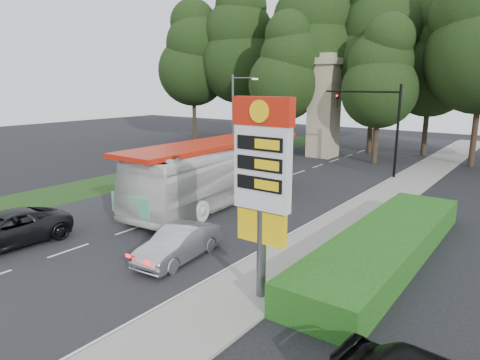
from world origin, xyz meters
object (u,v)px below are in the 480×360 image
Objects in this scene: transit_bus at (217,172)px; sedan_silver at (179,244)px; traffic_signal_mast at (381,117)px; monument at (324,105)px; gas_station_pylon at (262,172)px; suv_charcoal at (5,230)px; streetlight_signs at (235,115)px.

transit_bus is 9.00m from sedan_silver.
monument is at bearing 142.00° from traffic_signal_mast.
gas_station_pylon is 22.29m from traffic_signal_mast.
sedan_silver is (4.32, -7.80, -1.20)m from transit_bus.
sedan_silver is at bearing -76.42° from monument.
traffic_signal_mast is 14.77m from transit_bus.
traffic_signal_mast is 9.76m from monument.
gas_station_pylon is at bearing 16.46° from suv_charcoal.
traffic_signal_mast is 0.90× the size of streetlight_signs.
transit_bus is at bearing -57.71° from streetlight_signs.
monument is (4.99, 7.99, 0.67)m from streetlight_signs.
transit_bus is at bearing -111.90° from traffic_signal_mast.
monument is at bearing 58.03° from streetlight_signs.
sedan_silver is (6.59, -27.27, -4.39)m from monument.
transit_bus is at bearing -83.36° from monument.
sedan_silver is 0.77× the size of suv_charcoal.
suv_charcoal is (-7.39, -3.57, 0.07)m from sedan_silver.
monument reaches higher than transit_bus.
streetlight_signs is 1.42× the size of suv_charcoal.
monument reaches higher than gas_station_pylon.
gas_station_pylon is 0.86× the size of streetlight_signs.
traffic_signal_mast reaches higher than gas_station_pylon.
sedan_silver is 8.21m from suv_charcoal.
gas_station_pylon is 30.17m from monument.
streetlight_signs is at bearing 115.24° from sedan_silver.
traffic_signal_mast is 1.66× the size of sedan_silver.
gas_station_pylon is 12.86m from suv_charcoal.
streetlight_signs is at bearing -121.97° from monument.
sedan_silver is at bearing -66.06° from transit_bus.
streetlight_signs is 13.81m from transit_bus.
traffic_signal_mast is 0.52× the size of transit_bus.
traffic_signal_mast is 26.54m from suv_charcoal.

